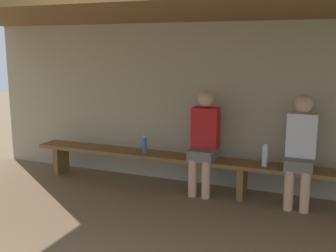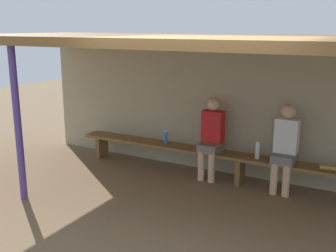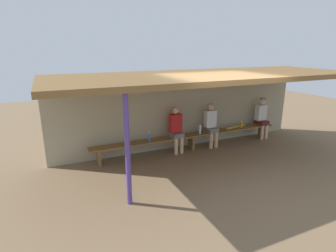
{
  "view_description": "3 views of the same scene",
  "coord_description": "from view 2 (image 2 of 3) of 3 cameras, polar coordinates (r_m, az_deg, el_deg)",
  "views": [
    {
      "loc": [
        1.02,
        -3.38,
        1.89
      ],
      "look_at": [
        -0.92,
        1.34,
        0.9
      ],
      "focal_mm": 44.04,
      "sensor_mm": 36.0,
      "label": 1
    },
    {
      "loc": [
        1.95,
        -4.37,
        2.44
      ],
      "look_at": [
        -1.12,
        1.21,
        0.88
      ],
      "focal_mm": 43.58,
      "sensor_mm": 36.0,
      "label": 2
    },
    {
      "loc": [
        -3.78,
        -5.11,
        2.94
      ],
      "look_at": [
        -0.86,
        1.36,
        0.88
      ],
      "focal_mm": 28.79,
      "sensor_mm": 36.0,
      "label": 3
    }
  ],
  "objects": [
    {
      "name": "ground_plane",
      "position": [
        5.37,
        4.39,
        -13.32
      ],
      "size": [
        24.0,
        24.0,
        0.0
      ],
      "primitive_type": "plane",
      "color": "brown"
    },
    {
      "name": "back_wall",
      "position": [
        6.79,
        11.6,
        2.1
      ],
      "size": [
        8.0,
        0.2,
        2.2
      ],
      "primitive_type": "cube",
      "color": "tan",
      "rests_on": "ground"
    },
    {
      "name": "dugout_roof",
      "position": [
        5.43,
        7.97,
        11.72
      ],
      "size": [
        8.0,
        2.8,
        0.12
      ],
      "primitive_type": "cube",
      "color": "brown",
      "rests_on": "back_wall"
    },
    {
      "name": "support_post",
      "position": [
        6.05,
        -20.26,
        0.09
      ],
      "size": [
        0.1,
        0.1,
        2.2
      ],
      "primitive_type": "cylinder",
      "color": "#4C388C",
      "rests_on": "ground"
    },
    {
      "name": "bench",
      "position": [
        6.56,
        10.11,
        -4.7
      ],
      "size": [
        6.0,
        0.36,
        0.46
      ],
      "color": "brown",
      "rests_on": "ground"
    },
    {
      "name": "player_middle",
      "position": [
        6.29,
        16.07,
        -2.57
      ],
      "size": [
        0.34,
        0.42,
        1.34
      ],
      "color": "slate",
      "rests_on": "ground"
    },
    {
      "name": "player_with_sunglasses",
      "position": [
        6.64,
        6.09,
        -1.26
      ],
      "size": [
        0.34,
        0.42,
        1.34
      ],
      "color": "slate",
      "rests_on": "ground"
    },
    {
      "name": "water_bottle_clear",
      "position": [
        7.02,
        -0.31,
        -1.66
      ],
      "size": [
        0.06,
        0.06,
        0.24
      ],
      "color": "blue",
      "rests_on": "bench"
    },
    {
      "name": "water_bottle_blue",
      "position": [
        6.4,
        12.41,
        -3.38
      ],
      "size": [
        0.07,
        0.07,
        0.27
      ],
      "color": "silver",
      "rests_on": "bench"
    }
  ]
}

